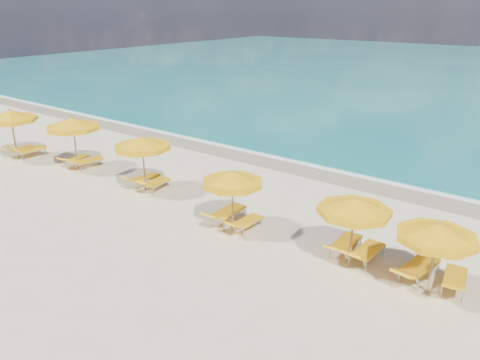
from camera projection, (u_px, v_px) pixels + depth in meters
The scene contains 22 objects.
ground_plane at pixel (216, 221), 17.39m from camera, with size 120.00×120.00×0.00m, color beige.
wet_sand_band at pixel (313, 169), 22.90m from camera, with size 120.00×2.60×0.01m, color tan.
foam_line at pixel (321, 165), 23.49m from camera, with size 120.00×1.20×0.03m, color white.
whitecap_near at pixel (304, 117), 33.44m from camera, with size 14.00×0.36×0.05m, color white.
umbrella_1 at pixel (10, 116), 23.75m from camera, with size 3.31×3.31×2.63m.
umbrella_2 at pixel (73, 124), 22.31m from camera, with size 2.78×2.78×2.59m.
umbrella_3 at pixel (142, 143), 19.63m from camera, with size 2.88×2.88×2.45m.
umbrella_4 at pixel (232, 179), 16.19m from camera, with size 2.73×2.73×2.23m.
umbrella_5 at pixel (354, 207), 13.88m from camera, with size 2.82×2.82×2.28m.
umbrella_6 at pixel (437, 233), 12.44m from camera, with size 2.31×2.31×2.20m.
lounger_1_left at pixel (21, 151), 24.98m from camera, with size 0.73×1.77×0.64m.
lounger_1_right at pixel (31, 153), 24.61m from camera, with size 0.74×1.92×0.93m.
lounger_2_left at pixel (77, 161), 23.47m from camera, with size 0.79×1.74×0.63m.
lounger_2_right at pixel (88, 164), 23.04m from camera, with size 0.82×1.85×0.67m.
lounger_3_left at pixel (144, 181), 20.71m from camera, with size 0.78×1.87×0.74m.
lounger_3_right at pixel (156, 186), 20.25m from camera, with size 0.82×1.76×0.73m.
lounger_4_left at pixel (227, 216), 17.27m from camera, with size 0.73×2.03×0.77m.
lounger_4_right at pixel (247, 225), 16.69m from camera, with size 0.61×1.67×0.63m.
lounger_5_left at pixel (345, 247), 15.10m from camera, with size 0.71×1.91×0.74m.
lounger_5_right at pixel (366, 255), 14.58m from camera, with size 0.72×1.91×0.78m.
lounger_6_left at pixel (418, 271), 13.70m from camera, with size 0.92×2.11×0.74m.
lounger_6_right at pixel (454, 283), 13.16m from camera, with size 0.85×1.87×0.73m.
Camera 1 is at (10.25, -11.96, 7.58)m, focal length 35.00 mm.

